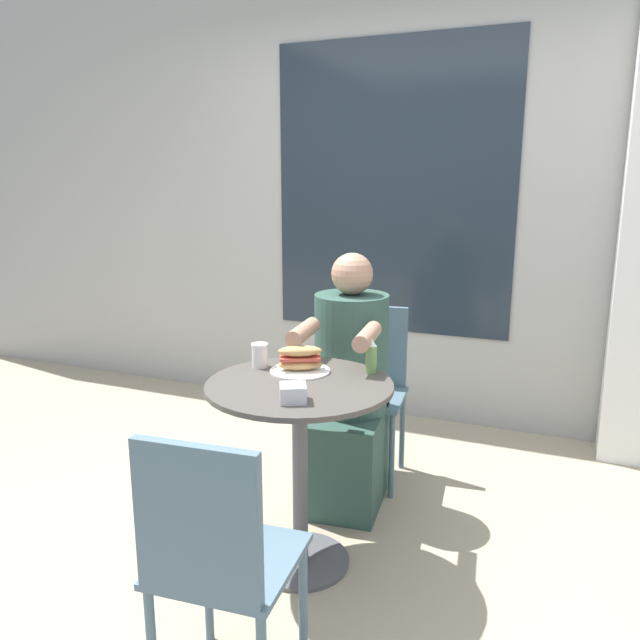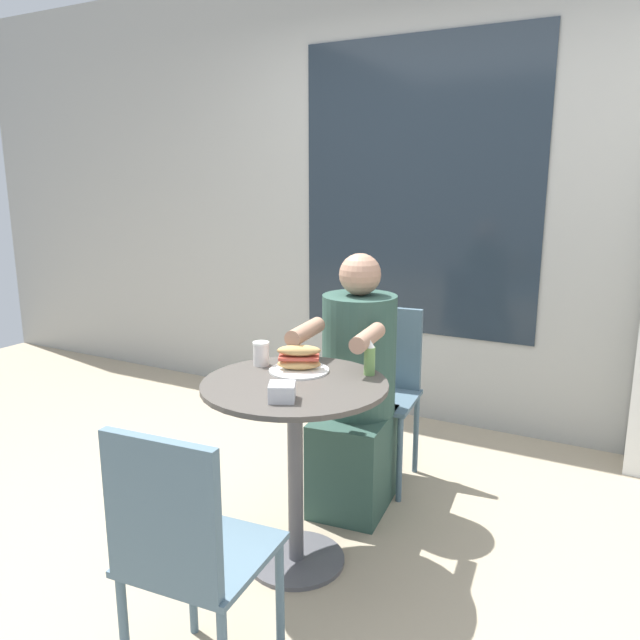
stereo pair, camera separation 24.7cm
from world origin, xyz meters
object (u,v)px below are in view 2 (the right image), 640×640
at_px(diner_chair, 383,377).
at_px(sandwich_on_plate, 299,361).
at_px(cafe_table, 295,433).
at_px(empty_chair_across, 183,545).
at_px(condiment_bottle, 370,358).
at_px(drink_cup, 261,354).
at_px(seated_diner, 356,400).

relative_size(diner_chair, sandwich_on_plate, 3.63).
relative_size(cafe_table, empty_chair_across, 0.87).
height_order(cafe_table, condiment_bottle, condiment_bottle).
bearing_deg(drink_cup, empty_chair_across, -69.99).
distance_m(cafe_table, seated_diner, 0.54).
xyz_separation_m(seated_diner, sandwich_on_plate, (-0.06, -0.41, 0.29)).
height_order(seated_diner, empty_chair_across, seated_diner).
bearing_deg(condiment_bottle, diner_chair, 108.22).
relative_size(sandwich_on_plate, condiment_bottle, 1.68).
relative_size(diner_chair, empty_chair_across, 1.00).
relative_size(empty_chair_across, sandwich_on_plate, 3.63).
bearing_deg(diner_chair, seated_diner, 85.80).
height_order(cafe_table, sandwich_on_plate, sandwich_on_plate).
bearing_deg(cafe_table, empty_chair_across, -83.46).
distance_m(sandwich_on_plate, condiment_bottle, 0.28).
distance_m(cafe_table, drink_cup, 0.36).
bearing_deg(condiment_bottle, drink_cup, -167.64).
relative_size(seated_diner, empty_chair_across, 1.36).
bearing_deg(empty_chair_across, sandwich_on_plate, 93.91).
bearing_deg(sandwich_on_plate, empty_chair_across, -80.90).
relative_size(diner_chair, condiment_bottle, 6.10).
bearing_deg(seated_diner, condiment_bottle, 115.97).
bearing_deg(diner_chair, sandwich_on_plate, 80.01).
xyz_separation_m(empty_chair_across, drink_cup, (-0.32, 0.87, 0.29)).
bearing_deg(cafe_table, seated_diner, 89.47).
distance_m(seated_diner, condiment_bottle, 0.49).
bearing_deg(drink_cup, cafe_table, -27.79).
relative_size(cafe_table, seated_diner, 0.64).
relative_size(cafe_table, sandwich_on_plate, 3.17).
bearing_deg(condiment_bottle, cafe_table, -133.77).
bearing_deg(sandwich_on_plate, seated_diner, 81.81).
bearing_deg(drink_cup, sandwich_on_plate, 1.32).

